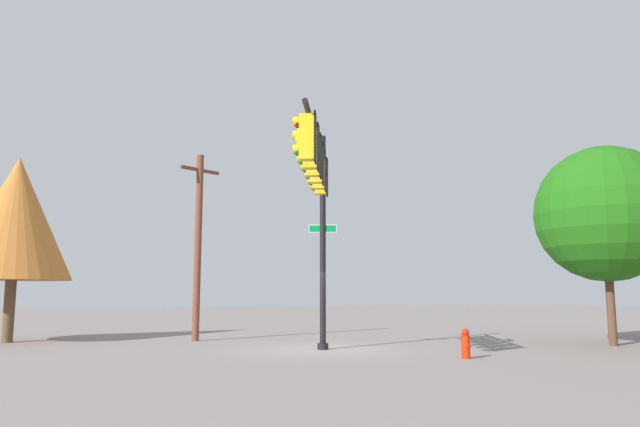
# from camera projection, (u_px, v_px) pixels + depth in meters

# --- Properties ---
(ground_plane) EXTENTS (120.00, 120.00, 0.00)m
(ground_plane) POSITION_uv_depth(u_px,v_px,m) (323.00, 349.00, 18.86)
(ground_plane) COLOR gray
(signal_pole_assembly) EXTENTS (5.98, 3.11, 7.12)m
(signal_pole_assembly) POSITION_uv_depth(u_px,v_px,m) (316.00, 177.00, 16.89)
(signal_pole_assembly) COLOR black
(signal_pole_assembly) RESTS_ON ground_plane
(utility_pole) EXTENTS (0.95, 1.64, 7.26)m
(utility_pole) POSITION_uv_depth(u_px,v_px,m) (198.00, 243.00, 22.74)
(utility_pole) COLOR brown
(utility_pole) RESTS_ON ground_plane
(fire_hydrant) EXTENTS (0.33, 0.24, 0.83)m
(fire_hydrant) POSITION_uv_depth(u_px,v_px,m) (466.00, 344.00, 16.28)
(fire_hydrant) COLOR red
(fire_hydrant) RESTS_ON ground_plane
(tree_near) EXTENTS (4.86, 4.86, 7.06)m
(tree_near) POSITION_uv_depth(u_px,v_px,m) (605.00, 214.00, 20.79)
(tree_near) COLOR #513623
(tree_near) RESTS_ON ground_plane
(tree_mid) EXTENTS (4.25, 4.25, 7.02)m
(tree_mid) POSITION_uv_depth(u_px,v_px,m) (16.00, 218.00, 22.15)
(tree_mid) COLOR brown
(tree_mid) RESTS_ON ground_plane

